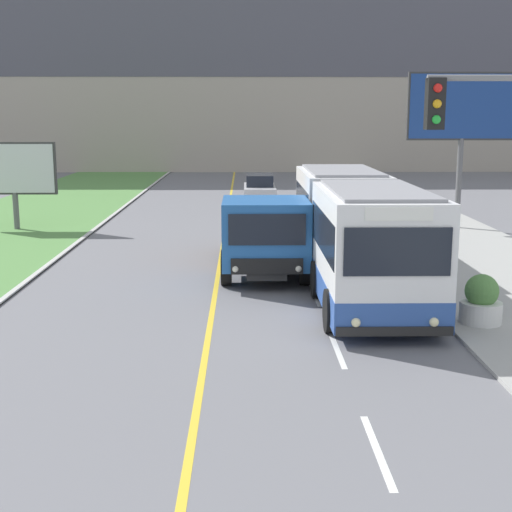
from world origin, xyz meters
TOP-DOWN VIEW (x-y plane):
  - apartment_block_background at (0.00, 63.79)m, footprint 80.00×8.04m
  - city_bus at (3.96, 18.12)m, footprint 2.68×11.49m
  - dump_truck at (1.43, 19.35)m, footprint 2.58×6.85m
  - car_distant at (1.72, 39.56)m, footprint 1.80×4.30m
  - billboard_large at (9.97, 28.34)m, footprint 4.67×0.24m
  - billboard_small at (-8.96, 28.59)m, footprint 3.61×0.24m
  - planter_round_near at (6.30, 14.04)m, footprint 0.97×0.97m
  - planter_round_second at (6.38, 19.20)m, footprint 1.00×1.00m
  - planter_round_third at (6.46, 24.36)m, footprint 1.02×1.02m
  - planter_round_far at (6.23, 29.53)m, footprint 0.94×0.94m

SIDE VIEW (x-z plane):
  - planter_round_near at x=6.30m, z-range 0.01..1.16m
  - planter_round_second at x=6.38m, z-range 0.01..1.20m
  - planter_round_third at x=6.46m, z-range 0.01..1.20m
  - planter_round_far at x=6.23m, z-range 0.01..1.21m
  - car_distant at x=1.72m, z-range -0.04..1.41m
  - dump_truck at x=1.43m, z-range 0.02..2.47m
  - city_bus at x=3.96m, z-range 0.02..3.15m
  - billboard_small at x=-8.96m, z-range 0.67..4.39m
  - billboard_large at x=9.97m, z-range 1.66..8.25m
  - apartment_block_background at x=0.00m, z-range 0.00..22.87m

